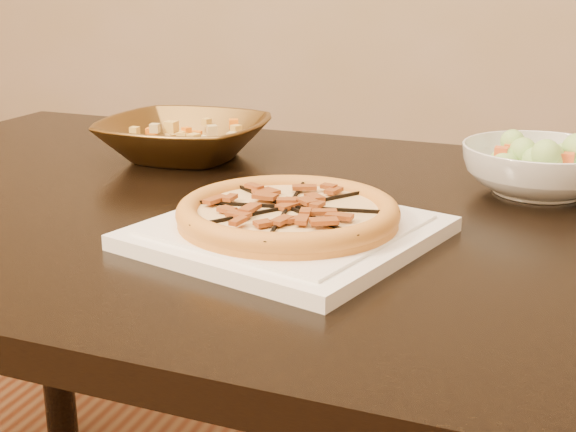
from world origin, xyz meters
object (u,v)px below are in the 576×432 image
at_px(plate, 288,232).
at_px(salad_bowl, 539,169).
at_px(pizza, 288,213).
at_px(dining_table, 252,267).
at_px(bronze_bowl, 185,139).

distance_m(plate, salad_bowl, 0.41).
distance_m(plate, pizza, 0.02).
distance_m(dining_table, plate, 0.20).
bearing_deg(salad_bowl, dining_table, -154.66).
height_order(dining_table, pizza, pizza).
height_order(plate, salad_bowl, salad_bowl).
bearing_deg(bronze_bowl, pizza, -47.95).
relative_size(bronze_bowl, salad_bowl, 1.24).
xyz_separation_m(plate, bronze_bowl, (-0.30, 0.34, 0.02)).
xyz_separation_m(dining_table, pizza, (0.10, -0.14, 0.13)).
distance_m(pizza, salad_bowl, 0.41).
height_order(plate, bronze_bowl, bronze_bowl).
height_order(dining_table, salad_bowl, salad_bowl).
bearing_deg(salad_bowl, bronze_bowl, 177.83).
height_order(pizza, bronze_bowl, bronze_bowl).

